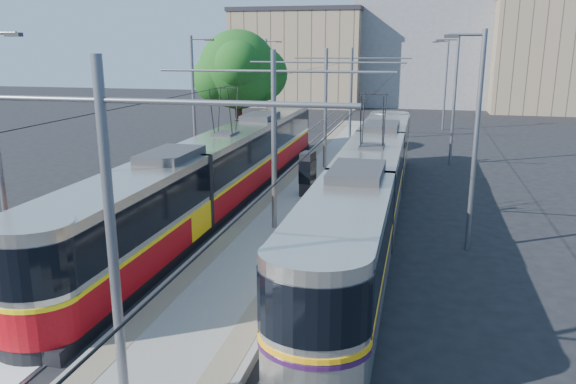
# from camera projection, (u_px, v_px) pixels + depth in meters

# --- Properties ---
(ground) EXTENTS (160.00, 160.00, 0.00)m
(ground) POSITION_uv_depth(u_px,v_px,m) (200.00, 327.00, 15.30)
(ground) COLOR black
(ground) RESTS_ON ground
(platform) EXTENTS (4.00, 50.00, 0.30)m
(platform) POSITION_uv_depth(u_px,v_px,m) (315.00, 181.00, 31.26)
(platform) COLOR gray
(platform) RESTS_ON ground
(tactile_strip_left) EXTENTS (0.70, 50.00, 0.01)m
(tactile_strip_left) POSITION_uv_depth(u_px,v_px,m) (290.00, 176.00, 31.55)
(tactile_strip_left) COLOR gray
(tactile_strip_left) RESTS_ON platform
(tactile_strip_right) EXTENTS (0.70, 50.00, 0.01)m
(tactile_strip_right) POSITION_uv_depth(u_px,v_px,m) (341.00, 179.00, 30.90)
(tactile_strip_right) COLOR gray
(tactile_strip_right) RESTS_ON platform
(rails) EXTENTS (8.71, 70.00, 0.03)m
(rails) POSITION_uv_depth(u_px,v_px,m) (315.00, 183.00, 31.30)
(rails) COLOR gray
(rails) RESTS_ON ground
(track_arrow) EXTENTS (1.20, 5.00, 0.01)m
(track_arrow) POSITION_uv_depth(u_px,v_px,m) (10.00, 369.00, 13.27)
(track_arrow) COLOR silver
(track_arrow) RESTS_ON ground
(tram_left) EXTENTS (2.43, 30.63, 5.50)m
(tram_left) POSITION_uv_depth(u_px,v_px,m) (226.00, 167.00, 27.37)
(tram_left) COLOR black
(tram_left) RESTS_ON ground
(tram_right) EXTENTS (2.43, 27.64, 5.50)m
(tram_right) POSITION_uv_depth(u_px,v_px,m) (371.00, 181.00, 23.88)
(tram_right) COLOR black
(tram_right) RESTS_ON ground
(catenary) EXTENTS (9.20, 70.00, 7.00)m
(catenary) POSITION_uv_depth(u_px,v_px,m) (306.00, 107.00, 27.48)
(catenary) COLOR slate
(catenary) RESTS_ON platform
(street_lamps) EXTENTS (15.18, 38.22, 8.00)m
(street_lamps) POSITION_uv_depth(u_px,v_px,m) (328.00, 101.00, 34.01)
(street_lamps) COLOR slate
(street_lamps) RESTS_ON ground
(shelter) EXTENTS (0.72, 1.04, 2.15)m
(shelter) POSITION_uv_depth(u_px,v_px,m) (308.00, 173.00, 27.37)
(shelter) COLOR black
(shelter) RESTS_ON platform
(tree) EXTENTS (5.87, 5.43, 8.53)m
(tree) POSITION_uv_depth(u_px,v_px,m) (244.00, 71.00, 38.19)
(tree) COLOR #382314
(tree) RESTS_ON ground
(building_left) EXTENTS (16.32, 12.24, 11.95)m
(building_left) POSITION_uv_depth(u_px,v_px,m) (301.00, 57.00, 72.51)
(building_left) COLOR gray
(building_left) RESTS_ON ground
(building_centre) EXTENTS (18.36, 14.28, 14.87)m
(building_centre) POSITION_uv_depth(u_px,v_px,m) (429.00, 46.00, 72.33)
(building_centre) COLOR gray
(building_centre) RESTS_ON ground
(building_right) EXTENTS (14.28, 10.20, 12.93)m
(building_right) POSITION_uv_depth(u_px,v_px,m) (555.00, 54.00, 63.80)
(building_right) COLOR gray
(building_right) RESTS_ON ground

